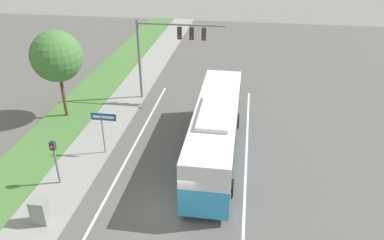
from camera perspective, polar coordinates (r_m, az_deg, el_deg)
The scene contains 11 objects.
ground_plane at distance 19.40m, azimuth -3.05°, elevation -13.45°, with size 80.00×80.00×0.00m, color #565451.
sidewalk at distance 21.27m, azimuth -19.98°, elevation -10.90°, with size 2.80×80.00×0.12m.
grass_verge at distance 22.86m, azimuth -27.19°, elevation -9.58°, with size 3.60×80.00×0.10m.
lane_divider_near at distance 20.30m, azimuth -13.30°, elevation -12.10°, with size 0.14×30.00×0.01m.
lane_divider_far at distance 19.15m, azimuth 7.92°, elevation -14.40°, with size 0.14×30.00×0.01m.
bus at distance 22.32m, azimuth 3.65°, elevation -1.26°, with size 2.61×12.06×3.54m.
signal_gantry at distance 28.75m, azimuth -3.66°, elevation 11.62°, with size 6.69×0.41×6.36m.
pedestrian_signal at distance 21.14m, azimuth -20.20°, elevation -5.13°, with size 0.28×0.34×2.72m.
street_sign at distance 22.95m, azimuth -13.36°, elevation -0.68°, with size 1.55×0.08×2.89m.
utility_cabinet at distance 19.51m, azimuth -22.17°, elevation -12.77°, with size 0.77×0.57×1.26m.
roadside_tree at distance 27.57m, azimuth -19.94°, elevation 9.10°, with size 3.55×3.55×6.31m.
Camera 1 is at (3.15, -14.16, 12.89)m, focal length 35.00 mm.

